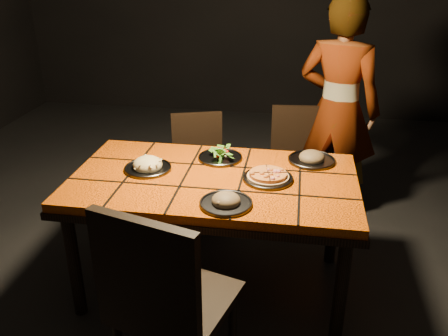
# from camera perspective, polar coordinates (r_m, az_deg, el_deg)

# --- Properties ---
(room_shell) EXTENTS (6.04, 7.04, 3.08)m
(room_shell) POSITION_cam_1_polar(r_m,az_deg,el_deg) (2.44, -1.42, 15.03)
(room_shell) COLOR black
(room_shell) RESTS_ON ground
(dining_table) EXTENTS (1.62, 0.92, 0.75)m
(dining_table) POSITION_cam_1_polar(r_m,az_deg,el_deg) (2.70, -1.24, -2.57)
(dining_table) COLOR #E85A07
(dining_table) RESTS_ON ground
(chair_near) EXTENTS (0.58, 0.58, 1.03)m
(chair_near) POSITION_cam_1_polar(r_m,az_deg,el_deg) (2.06, -7.26, -15.29)
(chair_near) COLOR black
(chair_near) RESTS_ON ground
(chair_far_left) EXTENTS (0.47, 0.47, 0.83)m
(chair_far_left) POSITION_cam_1_polar(r_m,az_deg,el_deg) (3.52, -3.06, 0.67)
(chair_far_left) COLOR black
(chair_far_left) RESTS_ON ground
(chair_far_right) EXTENTS (0.42, 0.42, 0.85)m
(chair_far_right) POSITION_cam_1_polar(r_m,az_deg,el_deg) (3.64, 8.68, 1.46)
(chair_far_right) COLOR black
(chair_far_right) RESTS_ON ground
(diner) EXTENTS (0.71, 0.58, 1.68)m
(diner) POSITION_cam_1_polar(r_m,az_deg,el_deg) (3.61, 13.55, 6.79)
(diner) COLOR brown
(diner) RESTS_ON ground
(plate_pizza) EXTENTS (0.28, 0.28, 0.04)m
(plate_pizza) POSITION_cam_1_polar(r_m,az_deg,el_deg) (2.64, 5.31, -1.08)
(plate_pizza) COLOR #3B3A3F
(plate_pizza) RESTS_ON dining_table
(plate_pasta) EXTENTS (0.27, 0.27, 0.09)m
(plate_pasta) POSITION_cam_1_polar(r_m,az_deg,el_deg) (2.78, -9.16, 0.25)
(plate_pasta) COLOR #3B3A3F
(plate_pasta) RESTS_ON dining_table
(plate_salad) EXTENTS (0.27, 0.27, 0.07)m
(plate_salad) POSITION_cam_1_polar(r_m,az_deg,el_deg) (2.89, -0.46, 1.56)
(plate_salad) COLOR #3B3A3F
(plate_salad) RESTS_ON dining_table
(plate_mushroom_a) EXTENTS (0.27, 0.27, 0.09)m
(plate_mushroom_a) POSITION_cam_1_polar(r_m,az_deg,el_deg) (2.37, 0.24, -3.98)
(plate_mushroom_a) COLOR #3B3A3F
(plate_mushroom_a) RESTS_ON dining_table
(plate_mushroom_b) EXTENTS (0.28, 0.28, 0.09)m
(plate_mushroom_b) POSITION_cam_1_polar(r_m,az_deg,el_deg) (2.90, 10.51, 1.23)
(plate_mushroom_b) COLOR #3B3A3F
(plate_mushroom_b) RESTS_ON dining_table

